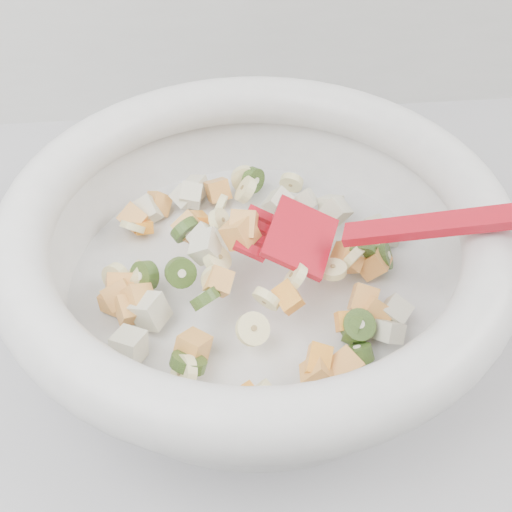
{
  "coord_description": "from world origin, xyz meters",
  "views": [
    {
      "loc": [
        0.11,
        1.04,
        1.33
      ],
      "look_at": [
        0.15,
        1.42,
        0.95
      ],
      "focal_mm": 45.0,
      "sensor_mm": 36.0,
      "label": 1
    }
  ],
  "objects": [
    {
      "name": "mixing_bowl",
      "position": [
        0.15,
        1.42,
        0.96
      ],
      "size": [
        0.47,
        0.41,
        0.16
      ],
      "color": "silver",
      "rests_on": "counter"
    },
    {
      "name": "counter",
      "position": [
        0.0,
        1.45,
        0.45
      ],
      "size": [
        2.0,
        0.6,
        0.9
      ],
      "primitive_type": "cube",
      "color": "#A0A0A5",
      "rests_on": "ground"
    }
  ]
}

